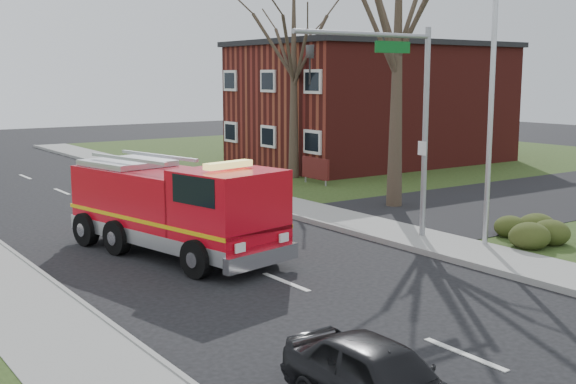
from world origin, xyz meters
TOP-DOWN VIEW (x-y plane):
  - ground at (0.00, 0.00)m, footprint 120.00×120.00m
  - sidewalk_right at (6.20, 0.00)m, footprint 2.40×80.00m
  - sidewalk_left at (-6.20, 0.00)m, footprint 2.40×80.00m
  - brick_building at (19.00, 18.00)m, footprint 15.40×10.40m
  - health_center_sign at (10.50, 12.50)m, footprint 0.12×2.00m
  - hedge_corner at (9.00, -1.00)m, footprint 2.80×2.00m
  - bare_tree_near at (9.50, 6.00)m, footprint 6.00×6.00m
  - bare_tree_far at (11.00, 15.00)m, footprint 5.25×5.25m
  - traffic_signal_mast at (5.21, 1.50)m, footprint 5.29×0.18m
  - streetlight_pole at (7.14, -0.50)m, footprint 1.48×0.16m
  - fire_engine at (-0.96, 4.30)m, footprint 4.05×7.78m
  - parked_car_maroon at (-3.10, -6.99)m, footprint 1.53×3.73m

SIDE VIEW (x-z plane):
  - ground at x=0.00m, z-range 0.00..0.00m
  - sidewalk_right at x=6.20m, z-range 0.00..0.15m
  - sidewalk_left at x=-6.20m, z-range 0.00..0.15m
  - hedge_corner at x=9.00m, z-range 0.13..1.03m
  - parked_car_maroon at x=-3.10m, z-range 0.00..1.27m
  - health_center_sign at x=10.50m, z-range 0.18..1.58m
  - fire_engine at x=-0.96m, z-range -0.14..2.85m
  - brick_building at x=19.00m, z-range 0.03..7.28m
  - streetlight_pole at x=7.14m, z-range 0.35..8.75m
  - traffic_signal_mast at x=5.21m, z-range 1.31..8.11m
  - bare_tree_far at x=11.00m, z-range 1.24..11.74m
  - bare_tree_near at x=9.50m, z-range 1.41..13.41m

